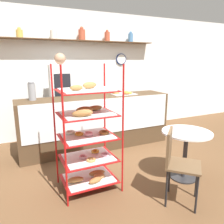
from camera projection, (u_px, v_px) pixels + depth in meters
ground_plane at (122, 171)px, 3.37m from camera, size 14.00×14.00×0.00m
back_wall at (80, 74)px, 4.89m from camera, size 10.00×0.30×2.70m
display_counter at (97, 122)px, 4.20m from camera, size 2.87×0.62×1.00m
pastry_rack at (88, 136)px, 2.77m from camera, size 0.74×0.58×1.62m
person_worker at (62, 95)px, 4.36m from camera, size 0.45×0.23×1.80m
cafe_table at (186, 143)px, 3.05m from camera, size 0.68×0.68×0.70m
cafe_chair at (177, 158)px, 2.54m from camera, size 0.54×0.54×0.89m
coffee_carafe at (32, 91)px, 3.66m from camera, size 0.12×0.12×0.33m
donut_tray_counter at (123, 93)px, 4.33m from camera, size 0.46×0.30×0.05m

